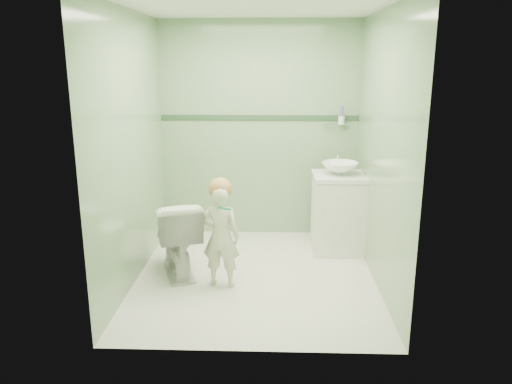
{
  "coord_description": "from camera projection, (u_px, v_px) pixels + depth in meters",
  "views": [
    {
      "loc": [
        0.16,
        -4.32,
        1.96
      ],
      "look_at": [
        0.0,
        0.15,
        0.78
      ],
      "focal_mm": 35.02,
      "sensor_mm": 36.0,
      "label": 1
    }
  ],
  "objects": [
    {
      "name": "room_shell",
      "position": [
        255.0,
        150.0,
        4.38
      ],
      "size": [
        2.5,
        2.54,
        2.4
      ],
      "color": "#7DAB79",
      "rests_on": "ground"
    },
    {
      "name": "trim_stripe",
      "position": [
        259.0,
        117.0,
        5.54
      ],
      "size": [
        2.2,
        0.02,
        0.05
      ],
      "primitive_type": "cube",
      "color": "#2C4C2F",
      "rests_on": "room_shell"
    },
    {
      "name": "toddler",
      "position": [
        221.0,
        237.0,
        4.39
      ],
      "size": [
        0.36,
        0.27,
        0.92
      ],
      "primitive_type": "imported",
      "rotation": [
        0.0,
        0.0,
        3.0
      ],
      "color": "beige",
      "rests_on": "ground"
    },
    {
      "name": "faucet",
      "position": [
        338.0,
        157.0,
        5.26
      ],
      "size": [
        0.03,
        0.13,
        0.18
      ],
      "color": "silver",
      "rests_on": "counter"
    },
    {
      "name": "vanity",
      "position": [
        338.0,
        214.0,
        5.23
      ],
      "size": [
        0.52,
        0.5,
        0.8
      ],
      "primitive_type": "cube",
      "color": "silver",
      "rests_on": "ground"
    },
    {
      "name": "toilet",
      "position": [
        177.0,
        237.0,
        4.67
      ],
      "size": [
        0.62,
        0.81,
        0.73
      ],
      "primitive_type": "imported",
      "rotation": [
        0.0,
        0.0,
        3.48
      ],
      "color": "white",
      "rests_on": "ground"
    },
    {
      "name": "ground",
      "position": [
        255.0,
        276.0,
        4.69
      ],
      "size": [
        2.5,
        2.5,
        0.0
      ],
      "primitive_type": "plane",
      "color": "silver",
      "rests_on": "ground"
    },
    {
      "name": "teal_toothbrush",
      "position": [
        225.0,
        208.0,
        4.18
      ],
      "size": [
        0.11,
        0.14,
        0.08
      ],
      "color": "#009070",
      "rests_on": "toddler"
    },
    {
      "name": "cup_holder",
      "position": [
        341.0,
        120.0,
        5.46
      ],
      "size": [
        0.26,
        0.07,
        0.21
      ],
      "color": "silver",
      "rests_on": "room_shell"
    },
    {
      "name": "basin",
      "position": [
        340.0,
        168.0,
        5.11
      ],
      "size": [
        0.37,
        0.37,
        0.13
      ],
      "primitive_type": "imported",
      "color": "white",
      "rests_on": "counter"
    },
    {
      "name": "counter",
      "position": [
        339.0,
        176.0,
        5.13
      ],
      "size": [
        0.54,
        0.52,
        0.04
      ],
      "primitive_type": "cube",
      "color": "white",
      "rests_on": "vanity"
    },
    {
      "name": "hair_cap",
      "position": [
        220.0,
        189.0,
        4.3
      ],
      "size": [
        0.2,
        0.2,
        0.2
      ],
      "primitive_type": "sphere",
      "color": "#B68145",
      "rests_on": "toddler"
    }
  ]
}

